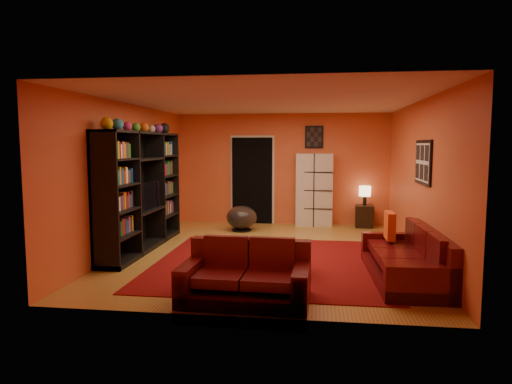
# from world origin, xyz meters

# --- Properties ---
(floor) EXTENTS (6.00, 6.00, 0.00)m
(floor) POSITION_xyz_m (0.00, 0.00, 0.00)
(floor) COLOR olive
(floor) RESTS_ON ground
(ceiling) EXTENTS (6.00, 6.00, 0.00)m
(ceiling) POSITION_xyz_m (0.00, 0.00, 2.60)
(ceiling) COLOR white
(ceiling) RESTS_ON wall_back
(wall_back) EXTENTS (6.00, 0.00, 6.00)m
(wall_back) POSITION_xyz_m (0.00, 3.00, 1.30)
(wall_back) COLOR #CE522D
(wall_back) RESTS_ON floor
(wall_front) EXTENTS (6.00, 0.00, 6.00)m
(wall_front) POSITION_xyz_m (0.00, -3.00, 1.30)
(wall_front) COLOR #CE522D
(wall_front) RESTS_ON floor
(wall_left) EXTENTS (0.00, 6.00, 6.00)m
(wall_left) POSITION_xyz_m (-2.50, 0.00, 1.30)
(wall_left) COLOR #CE522D
(wall_left) RESTS_ON floor
(wall_right) EXTENTS (0.00, 6.00, 6.00)m
(wall_right) POSITION_xyz_m (2.50, 0.00, 1.30)
(wall_right) COLOR #CE522D
(wall_right) RESTS_ON floor
(rug) EXTENTS (3.60, 3.60, 0.01)m
(rug) POSITION_xyz_m (0.10, -0.70, 0.01)
(rug) COLOR #580A0C
(rug) RESTS_ON floor
(doorway) EXTENTS (0.95, 0.10, 2.04)m
(doorway) POSITION_xyz_m (-0.70, 2.96, 1.02)
(doorway) COLOR black
(doorway) RESTS_ON floor
(wall_art_right) EXTENTS (0.03, 1.00, 0.70)m
(wall_art_right) POSITION_xyz_m (2.48, -0.30, 1.60)
(wall_art_right) COLOR black
(wall_art_right) RESTS_ON wall_right
(wall_art_back) EXTENTS (0.42, 0.03, 0.52)m
(wall_art_back) POSITION_xyz_m (0.75, 2.98, 2.05)
(wall_art_back) COLOR black
(wall_art_back) RESTS_ON wall_back
(entertainment_unit) EXTENTS (0.45, 3.00, 2.10)m
(entertainment_unit) POSITION_xyz_m (-2.27, 0.00, 1.05)
(entertainment_unit) COLOR black
(entertainment_unit) RESTS_ON floor
(tv) EXTENTS (0.87, 0.11, 0.50)m
(tv) POSITION_xyz_m (-2.23, 0.02, 0.97)
(tv) COLOR black
(tv) RESTS_ON entertainment_unit
(sofa) EXTENTS (0.97, 2.23, 0.85)m
(sofa) POSITION_xyz_m (2.14, -1.30, 0.28)
(sofa) COLOR #43090C
(sofa) RESTS_ON rug
(loveseat) EXTENTS (1.55, 0.96, 0.85)m
(loveseat) POSITION_xyz_m (-0.01, -2.42, 0.28)
(loveseat) COLOR #43090C
(loveseat) RESTS_ON rug
(throw_pillow) EXTENTS (0.12, 0.42, 0.42)m
(throw_pillow) POSITION_xyz_m (1.95, -0.60, 0.63)
(throw_pillow) COLOR #EE4D1A
(throw_pillow) RESTS_ON sofa
(coffee_table) EXTENTS (0.81, 0.81, 0.41)m
(coffee_table) POSITION_xyz_m (0.35, -1.22, 0.37)
(coffee_table) COLOR silver
(coffee_table) RESTS_ON floor
(storage_cabinet) EXTENTS (0.85, 0.41, 1.67)m
(storage_cabinet) POSITION_xyz_m (0.76, 2.80, 0.83)
(storage_cabinet) COLOR beige
(storage_cabinet) RESTS_ON floor
(bowl_chair) EXTENTS (0.67, 0.67, 0.55)m
(bowl_chair) POSITION_xyz_m (-0.79, 1.92, 0.29)
(bowl_chair) COLOR black
(bowl_chair) RESTS_ON floor
(side_table) EXTENTS (0.42, 0.42, 0.50)m
(side_table) POSITION_xyz_m (1.91, 2.75, 0.25)
(side_table) COLOR black
(side_table) RESTS_ON floor
(table_lamp) EXTENTS (0.26, 0.26, 0.44)m
(table_lamp) POSITION_xyz_m (1.91, 2.75, 0.81)
(table_lamp) COLOR black
(table_lamp) RESTS_ON side_table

